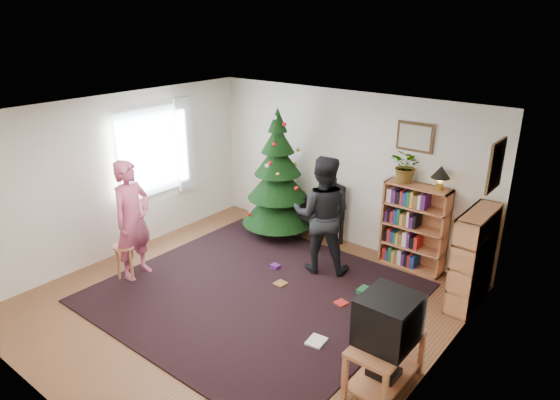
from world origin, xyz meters
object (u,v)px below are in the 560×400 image
Objects in this scene: picture_back at (415,137)px; armchair at (325,210)px; stool at (125,253)px; christmas_tree at (278,184)px; tv_stand at (385,360)px; person_by_chair at (322,215)px; person_standing at (133,220)px; crt_tv at (388,319)px; potted_plant at (407,166)px; bookshelf_right at (473,257)px; table_lamp at (441,174)px; picture_right at (496,166)px; bookshelf_back at (414,226)px.

picture_back reaches higher than armchair.
christmas_tree is at bearing 74.10° from stool.
picture_back is 3.33m from tv_stand.
stool is 0.31× the size of person_by_chair.
crt_tv is at bearing -97.46° from person_standing.
potted_plant is at bearing 45.61° from stool.
bookshelf_right is 1.21m from table_lamp.
picture_right is 1.11m from table_lamp.
potted_plant reaches higher than stool.
christmas_tree is (-2.12, -0.48, -1.03)m from picture_back.
crt_tv reaches higher than stool.
person_by_chair is at bearing -39.38° from armchair.
bookshelf_back is 1.00× the size of bookshelf_right.
table_lamp is at bearing 57.83° from bookshelf_right.
christmas_tree is at bearing 88.17° from bookshelf_right.
picture_right is 0.46× the size of bookshelf_right.
table_lamp reaches higher than bookshelf_right.
bookshelf_right is (3.31, -0.11, -0.25)m from christmas_tree.
picture_back is at bearing 164.25° from table_lamp.
person_standing reaches higher than crt_tv.
picture_back is 1.02× the size of stool.
tv_stand is 2.58m from person_by_chair.
picture_back is 0.42× the size of bookshelf_right.
person_standing is (-3.00, -2.72, 0.21)m from bookshelf_back.
bookshelf_right is 3.74× the size of table_lamp.
tv_stand is at bearing 112.11° from person_by_chair.
picture_back is 0.96× the size of crt_tv.
bookshelf_back is at bearing -37.09° from picture_back.
bookshelf_back is 0.91m from potted_plant.
picture_back is 1.51m from picture_right.
table_lamp is (-0.71, 0.45, 0.87)m from bookshelf_right.
tv_stand is 0.50× the size of person_by_chair.
picture_right is 1.30m from bookshelf_right.
table_lamp is (1.31, 0.92, 0.66)m from person_by_chair.
bookshelf_right is 1.47× the size of tv_stand.
picture_back reaches higher than potted_plant.
potted_plant is (2.10, 0.34, 0.63)m from christmas_tree.
picture_right is 1.21× the size of potted_plant.
person_by_chair is at bearing -131.40° from potted_plant.
picture_back is 3.13m from crt_tv.
person_standing is at bearing -106.39° from christmas_tree.
picture_right reaches higher than bookshelf_right.
tv_stand is at bearing -66.97° from potted_plant.
person_by_chair is (1.29, -0.58, -0.04)m from christmas_tree.
armchair is 0.58× the size of person_standing.
potted_plant is (0.81, 0.92, 0.67)m from person_by_chair.
christmas_tree is 2.49× the size of tv_stand.
person_standing is 3.52× the size of potted_plant.
bookshelf_back reaches higher than stool.
person_standing is (-3.89, -0.16, 0.07)m from crt_tv.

